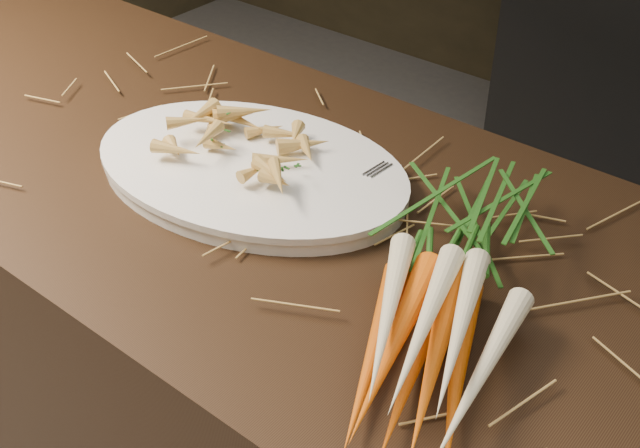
{
  "coord_description": "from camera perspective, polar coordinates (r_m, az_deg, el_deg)",
  "views": [
    {
      "loc": [
        0.52,
        -0.41,
        1.55
      ],
      "look_at": [
        0.01,
        0.22,
        0.96
      ],
      "focal_mm": 45.0,
      "sensor_mm": 36.0,
      "label": 1
    }
  ],
  "objects": [
    {
      "name": "main_counter",
      "position": [
        1.41,
        1.97,
        -15.21
      ],
      "size": [
        2.4,
        0.7,
        0.9
      ],
      "primitive_type": "cube",
      "color": "black",
      "rests_on": "ground"
    },
    {
      "name": "straw_bedding",
      "position": [
        1.09,
        2.47,
        0.04
      ],
      "size": [
        1.4,
        0.6,
        0.02
      ],
      "primitive_type": null,
      "color": "#AB7840",
      "rests_on": "main_counter"
    },
    {
      "name": "root_veg_bunch",
      "position": [
        0.97,
        8.98,
        -2.86
      ],
      "size": [
        0.33,
        0.53,
        0.1
      ],
      "rotation": [
        0.0,
        0.0,
        0.35
      ],
      "color": "#C44700",
      "rests_on": "main_counter"
    },
    {
      "name": "serving_platter",
      "position": [
        1.19,
        -4.98,
        3.73
      ],
      "size": [
        0.53,
        0.4,
        0.03
      ],
      "primitive_type": null,
      "rotation": [
        0.0,
        0.0,
        0.17
      ],
      "color": "white",
      "rests_on": "main_counter"
    },
    {
      "name": "roasted_veg_heap",
      "position": [
        1.17,
        -5.09,
        5.38
      ],
      "size": [
        0.26,
        0.21,
        0.05
      ],
      "primitive_type": null,
      "rotation": [
        0.0,
        0.0,
        0.17
      ],
      "color": "#B38936",
      "rests_on": "serving_platter"
    },
    {
      "name": "serving_fork",
      "position": [
        1.09,
        1.94,
        1.45
      ],
      "size": [
        0.03,
        0.18,
        0.0
      ],
      "primitive_type": "cube",
      "rotation": [
        0.0,
        0.0,
        -0.07
      ],
      "color": "silver",
      "rests_on": "serving_platter"
    }
  ]
}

